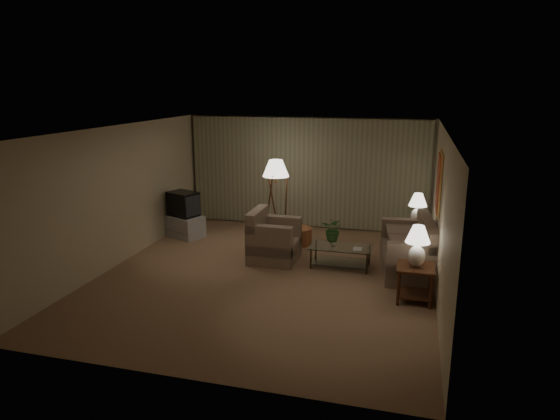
% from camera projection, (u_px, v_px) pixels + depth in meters
% --- Properties ---
extents(ground, '(7.00, 7.00, 0.00)m').
position_uv_depth(ground, '(267.00, 275.00, 9.30)').
color(ground, '#967453').
rests_on(ground, ground).
extents(room_shell, '(6.04, 7.02, 2.72)m').
position_uv_depth(room_shell, '(288.00, 169.00, 10.28)').
color(room_shell, '#C1B594').
rests_on(room_shell, ground).
extents(sofa, '(2.01, 1.32, 0.80)m').
position_uv_depth(sofa, '(407.00, 251.00, 9.40)').
color(sofa, gray).
rests_on(sofa, ground).
extents(armchair, '(0.97, 0.92, 0.81)m').
position_uv_depth(armchair, '(274.00, 241.00, 9.99)').
color(armchair, gray).
rests_on(armchair, ground).
extents(side_table_near, '(0.60, 0.60, 0.60)m').
position_uv_depth(side_table_near, '(415.00, 277.00, 8.09)').
color(side_table_near, '#371A0F').
rests_on(side_table_near, ground).
extents(side_table_far, '(0.54, 0.45, 0.60)m').
position_uv_depth(side_table_far, '(416.00, 233.00, 10.53)').
color(side_table_far, '#371A0F').
rests_on(side_table_far, ground).
extents(table_lamp_near, '(0.40, 0.40, 0.68)m').
position_uv_depth(table_lamp_near, '(418.00, 242.00, 7.95)').
color(table_lamp_near, white).
rests_on(table_lamp_near, side_table_near).
extents(table_lamp_far, '(0.38, 0.38, 0.66)m').
position_uv_depth(table_lamp_far, '(418.00, 206.00, 10.39)').
color(table_lamp_far, white).
rests_on(table_lamp_far, side_table_far).
extents(coffee_table, '(1.21, 0.66, 0.41)m').
position_uv_depth(coffee_table, '(341.00, 253.00, 9.65)').
color(coffee_table, silver).
rests_on(coffee_table, ground).
extents(tv_cabinet, '(1.28, 1.19, 0.50)m').
position_uv_depth(tv_cabinet, '(184.00, 226.00, 11.59)').
color(tv_cabinet, '#A2A2A5').
rests_on(tv_cabinet, ground).
extents(crt_tv, '(0.99, 0.94, 0.56)m').
position_uv_depth(crt_tv, '(183.00, 204.00, 11.46)').
color(crt_tv, black).
rests_on(crt_tv, tv_cabinet).
extents(floor_lamp, '(0.59, 0.59, 1.82)m').
position_uv_depth(floor_lamp, '(276.00, 198.00, 11.27)').
color(floor_lamp, '#371A0F').
rests_on(floor_lamp, ground).
extents(ottoman, '(0.64, 0.64, 0.38)m').
position_uv_depth(ottoman, '(299.00, 236.00, 11.04)').
color(ottoman, '#A46537').
rests_on(ottoman, ground).
extents(vase, '(0.17, 0.17, 0.14)m').
position_uv_depth(vase, '(333.00, 242.00, 9.64)').
color(vase, white).
rests_on(vase, coffee_table).
extents(flowers, '(0.49, 0.45, 0.47)m').
position_uv_depth(flowers, '(334.00, 227.00, 9.56)').
color(flowers, '#326A2F').
rests_on(flowers, vase).
extents(book, '(0.17, 0.23, 0.02)m').
position_uv_depth(book, '(353.00, 249.00, 9.46)').
color(book, olive).
rests_on(book, coffee_table).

